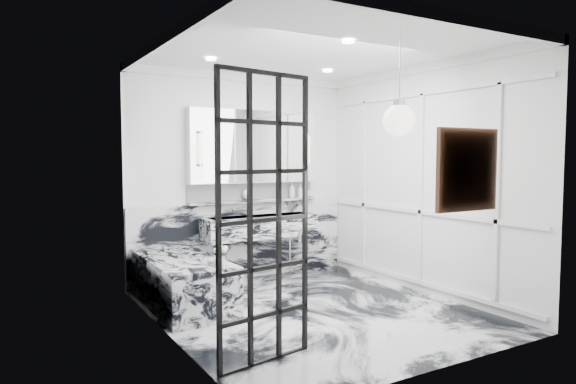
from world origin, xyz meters
TOP-DOWN VIEW (x-y plane):
  - floor at (0.00, 0.00)m, footprint 3.60×3.60m
  - ceiling at (0.00, 0.00)m, footprint 3.60×3.60m
  - wall_back at (0.00, 1.80)m, footprint 3.60×0.00m
  - wall_front at (0.00, -1.80)m, footprint 3.60×0.00m
  - wall_left at (-1.60, 0.00)m, footprint 0.00×3.60m
  - wall_right at (1.60, 0.00)m, footprint 0.00×3.60m
  - marble_clad_back at (0.00, 1.78)m, footprint 3.18×0.05m
  - marble_clad_left at (-1.59, 0.00)m, footprint 0.02×3.56m
  - panel_molding at (1.58, 0.00)m, footprint 0.03×3.40m
  - soap_bottle_a at (0.75, 1.71)m, footprint 0.11×0.11m
  - soap_bottle_b at (0.89, 1.71)m, footprint 0.09×0.09m
  - soap_bottle_c at (1.00, 1.71)m, footprint 0.12×0.12m
  - face_pot at (0.04, 1.71)m, footprint 0.15×0.15m
  - amber_bottle at (0.54, 1.71)m, footprint 0.04×0.04m
  - flower_vase at (-1.01, 0.17)m, footprint 0.08×0.08m
  - crittall_door at (-1.11, -0.97)m, footprint 0.87×0.19m
  - artwork at (0.34, -1.76)m, footprint 0.57×0.06m
  - pendant_light at (-0.02, -1.34)m, footprint 0.27×0.27m
  - trough_sink at (0.15, 1.55)m, footprint 1.60×0.45m
  - ledge at (0.15, 1.72)m, footprint 1.90×0.14m
  - subway_tile at (0.15, 1.78)m, footprint 1.90×0.03m
  - mirror_cabinet at (0.15, 1.73)m, footprint 1.90×0.16m
  - sconce_left at (-0.67, 1.63)m, footprint 0.07×0.07m
  - sconce_right at (0.97, 1.63)m, footprint 0.07×0.07m
  - bathtub at (-1.18, 0.90)m, footprint 0.75×1.65m

SIDE VIEW (x-z plane):
  - floor at x=0.00m, z-range 0.00..0.00m
  - bathtub at x=-1.18m, z-range 0.00..0.55m
  - marble_clad_back at x=0.00m, z-range 0.00..1.05m
  - flower_vase at x=-1.01m, z-range 0.55..0.67m
  - trough_sink at x=0.15m, z-range 0.58..0.88m
  - ledge at x=0.15m, z-range 1.05..1.09m
  - amber_bottle at x=0.54m, z-range 1.09..1.19m
  - soap_bottle_c at x=1.00m, z-range 1.09..1.24m
  - face_pot at x=0.04m, z-range 1.09..1.24m
  - crittall_door at x=-1.11m, z-range 0.00..2.35m
  - soap_bottle_b at x=0.89m, z-range 1.09..1.28m
  - soap_bottle_a at x=0.75m, z-range 1.09..1.30m
  - subway_tile at x=0.15m, z-range 1.09..1.32m
  - panel_molding at x=1.58m, z-range 0.15..2.45m
  - marble_clad_left at x=-1.59m, z-range 0.00..2.68m
  - wall_back at x=0.00m, z-range -0.40..3.20m
  - wall_front at x=0.00m, z-range -0.40..3.20m
  - wall_left at x=-1.60m, z-range -0.40..3.20m
  - wall_right at x=1.60m, z-range -0.40..3.20m
  - artwork at x=0.34m, z-range 1.29..1.86m
  - sconce_left at x=-0.67m, z-range 1.58..1.98m
  - sconce_right at x=0.97m, z-range 1.58..1.98m
  - mirror_cabinet at x=0.15m, z-range 1.32..2.32m
  - pendant_light at x=-0.02m, z-range 1.85..2.12m
  - ceiling at x=0.00m, z-range 2.80..2.80m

